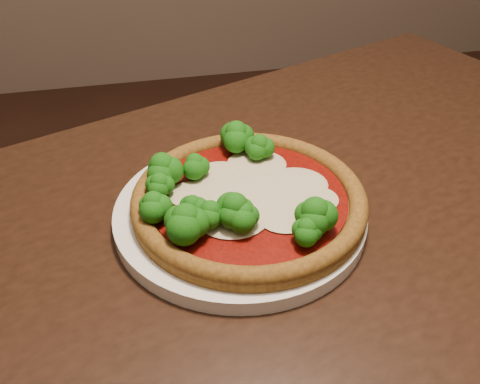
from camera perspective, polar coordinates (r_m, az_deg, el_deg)
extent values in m
cube|color=black|center=(0.65, 5.59, -4.47)|extent=(1.35, 1.08, 0.04)
cylinder|color=black|center=(1.35, 14.78, -0.84)|extent=(0.06, 0.06, 0.71)
cylinder|color=white|center=(0.63, 0.00, -2.24)|extent=(0.30, 0.30, 0.02)
cylinder|color=brown|center=(0.62, 0.95, -1.14)|extent=(0.27, 0.27, 0.01)
torus|color=brown|center=(0.62, 0.96, -0.63)|extent=(0.27, 0.27, 0.02)
cylinder|color=#770C05|center=(0.62, 0.96, -0.60)|extent=(0.23, 0.23, 0.00)
ellipsoid|color=beige|center=(0.59, 4.93, -2.58)|extent=(0.07, 0.06, 0.01)
ellipsoid|color=beige|center=(0.67, 1.97, 2.94)|extent=(0.07, 0.06, 0.01)
ellipsoid|color=beige|center=(0.68, 0.67, 3.31)|extent=(0.05, 0.04, 0.00)
ellipsoid|color=beige|center=(0.62, 7.87, -0.79)|extent=(0.06, 0.05, 0.00)
ellipsoid|color=beige|center=(0.59, -0.75, -2.75)|extent=(0.08, 0.07, 0.01)
ellipsoid|color=beige|center=(0.62, 0.65, -0.26)|extent=(0.12, 0.11, 0.01)
ellipsoid|color=beige|center=(0.64, 5.88, 0.77)|extent=(0.08, 0.07, 0.01)
ellipsoid|color=beige|center=(0.65, -2.20, 1.83)|extent=(0.07, 0.06, 0.01)
ellipsoid|color=beige|center=(0.62, -5.17, -0.21)|extent=(0.06, 0.05, 0.00)
ellipsoid|color=#1F8415|center=(0.55, -5.82, -2.95)|extent=(0.05, 0.05, 0.04)
ellipsoid|color=#1F8415|center=(0.64, -4.84, 3.02)|extent=(0.04, 0.04, 0.03)
ellipsoid|color=#1F8415|center=(0.57, -3.16, -2.13)|extent=(0.04, 0.04, 0.03)
ellipsoid|color=#1F8415|center=(0.55, 7.16, -3.97)|extent=(0.04, 0.04, 0.03)
ellipsoid|color=#1F8415|center=(0.67, 2.08, 5.01)|extent=(0.04, 0.04, 0.04)
ellipsoid|color=#1F8415|center=(0.58, -9.21, -1.26)|extent=(0.04, 0.04, 0.04)
ellipsoid|color=#1F8415|center=(0.63, -8.30, 2.66)|extent=(0.05, 0.05, 0.04)
ellipsoid|color=#1F8415|center=(0.56, 7.99, -2.22)|extent=(0.05, 0.05, 0.04)
ellipsoid|color=#1F8415|center=(0.58, -5.10, -1.45)|extent=(0.04, 0.04, 0.03)
ellipsoid|color=#1F8415|center=(0.56, 0.32, -2.37)|extent=(0.04, 0.04, 0.03)
ellipsoid|color=#1F8415|center=(0.61, -8.60, 0.89)|extent=(0.04, 0.04, 0.03)
ellipsoid|color=#1F8415|center=(0.69, -0.40, 6.22)|extent=(0.05, 0.05, 0.04)
ellipsoid|color=#1F8415|center=(0.56, -0.55, -1.66)|extent=(0.05, 0.05, 0.04)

